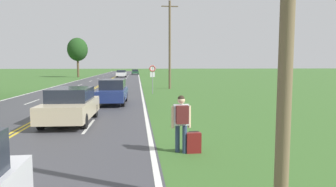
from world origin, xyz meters
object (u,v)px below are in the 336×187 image
(traffic_sign, at_px, (152,72))
(car_champagne_sedan_approaching, at_px, (71,105))
(car_dark_green_hatchback_receding, at_px, (135,72))
(tree_mid_treeline, at_px, (78,50))
(car_white_hatchback_mid_far, at_px, (121,73))
(suitcase, at_px, (194,143))
(hitchhiker_person, at_px, (181,118))
(car_dark_blue_sedan_mid_near, at_px, (113,91))

(traffic_sign, distance_m, car_champagne_sedan_approaching, 14.02)
(car_champagne_sedan_approaching, distance_m, car_dark_green_hatchback_receding, 68.27)
(tree_mid_treeline, relative_size, car_white_hatchback_mid_far, 2.04)
(suitcase, bearing_deg, tree_mid_treeline, 11.65)
(traffic_sign, height_order, car_dark_green_hatchback_receding, traffic_sign)
(hitchhiker_person, xyz_separation_m, traffic_sign, (0.11, 18.43, 0.90))
(hitchhiker_person, distance_m, suitcase, 0.83)
(car_dark_green_hatchback_receding, bearing_deg, car_champagne_sedan_approaching, -3.81)
(car_dark_blue_sedan_mid_near, bearing_deg, suitcase, 17.41)
(car_champagne_sedan_approaching, bearing_deg, tree_mid_treeline, -168.38)
(car_dark_green_hatchback_receding, bearing_deg, hitchhiker_person, -0.31)
(suitcase, bearing_deg, car_dark_blue_sedan_mid_near, 13.45)
(car_dark_blue_sedan_mid_near, bearing_deg, car_dark_green_hatchback_receding, -179.39)
(suitcase, relative_size, traffic_sign, 0.26)
(car_champagne_sedan_approaching, bearing_deg, suitcase, 43.13)
(hitchhiker_person, bearing_deg, car_dark_blue_sedan_mid_near, 11.80)
(suitcase, distance_m, tree_mid_treeline, 58.71)
(suitcase, height_order, car_dark_green_hatchback_receding, car_dark_green_hatchback_receding)
(car_dark_blue_sedan_mid_near, relative_size, car_dark_green_hatchback_receding, 1.04)
(car_white_hatchback_mid_far, xyz_separation_m, car_dark_green_hatchback_receding, (2.81, 17.77, -0.06))
(car_champagne_sedan_approaching, bearing_deg, car_white_hatchback_mid_far, -178.42)
(car_dark_blue_sedan_mid_near, bearing_deg, hitchhiker_person, 15.76)
(car_dark_blue_sedan_mid_near, distance_m, car_white_hatchback_mid_far, 44.05)
(hitchhiker_person, relative_size, car_dark_green_hatchback_receding, 0.40)
(suitcase, relative_size, car_champagne_sedan_approaching, 0.15)
(hitchhiker_person, bearing_deg, tree_mid_treeline, 11.31)
(suitcase, relative_size, car_dark_green_hatchback_receding, 0.16)
(hitchhiker_person, distance_m, car_dark_green_hatchback_receding, 73.42)
(suitcase, relative_size, car_white_hatchback_mid_far, 0.16)
(suitcase, xyz_separation_m, car_white_hatchback_mid_far, (-4.94, 55.65, 0.52))
(car_dark_green_hatchback_receding, bearing_deg, traffic_sign, 0.27)
(hitchhiker_person, height_order, suitcase, hitchhiker_person)
(suitcase, bearing_deg, traffic_sign, -1.50)
(car_dark_blue_sedan_mid_near, height_order, car_white_hatchback_mid_far, car_dark_blue_sedan_mid_near)
(hitchhiker_person, bearing_deg, traffic_sign, -2.64)
(traffic_sign, height_order, car_white_hatchback_mid_far, traffic_sign)
(tree_mid_treeline, height_order, car_dark_blue_sedan_mid_near, tree_mid_treeline)
(traffic_sign, bearing_deg, car_dark_green_hatchback_receding, 91.96)
(hitchhiker_person, relative_size, tree_mid_treeline, 0.21)
(tree_mid_treeline, relative_size, car_champagne_sedan_approaching, 1.88)
(tree_mid_treeline, relative_size, car_dark_green_hatchback_receding, 1.95)
(traffic_sign, height_order, car_dark_blue_sedan_mid_near, traffic_sign)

